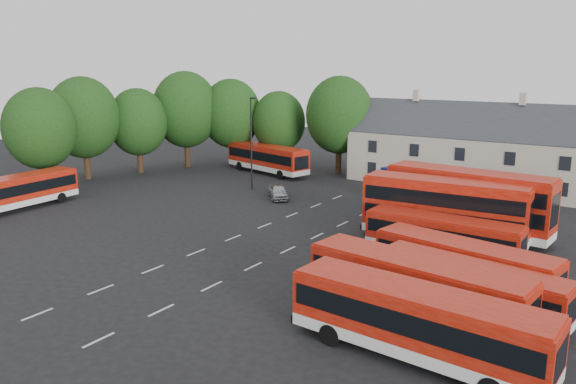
# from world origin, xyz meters

# --- Properties ---
(ground) EXTENTS (140.00, 140.00, 0.00)m
(ground) POSITION_xyz_m (0.00, 0.00, 0.00)
(ground) COLOR black
(ground) RESTS_ON ground
(lane_markings) EXTENTS (5.15, 33.80, 0.01)m
(lane_markings) POSITION_xyz_m (2.50, 2.00, 0.01)
(lane_markings) COLOR beige
(lane_markings) RESTS_ON ground
(treeline) EXTENTS (29.92, 32.59, 12.01)m
(treeline) POSITION_xyz_m (-20.74, 19.36, 6.68)
(treeline) COLOR black
(treeline) RESTS_ON ground
(terrace_houses) EXTENTS (35.70, 7.13, 10.06)m
(terrace_houses) POSITION_xyz_m (14.00, 30.00, 3.86)
(terrace_houses) COLOR beige
(terrace_houses) RESTS_ON ground
(bus_row_a) EXTENTS (11.72, 3.30, 3.28)m
(bus_row_a) POSITION_xyz_m (18.11, -7.25, 1.97)
(bus_row_a) COLOR silver
(bus_row_a) RESTS_ON ground
(bus_row_b) EXTENTS (11.65, 3.81, 3.23)m
(bus_row_b) POSITION_xyz_m (16.55, -3.51, 1.94)
(bus_row_b) COLOR silver
(bus_row_b) RESTS_ON ground
(bus_row_c) EXTENTS (10.09, 3.50, 2.79)m
(bus_row_c) POSITION_xyz_m (18.65, -1.31, 1.68)
(bus_row_c) COLOR silver
(bus_row_c) RESTS_ON ground
(bus_row_d) EXTENTS (10.68, 4.03, 2.95)m
(bus_row_d) POSITION_xyz_m (17.48, 1.46, 1.77)
(bus_row_d) COLOR silver
(bus_row_d) RESTS_ON ground
(bus_row_e) EXTENTS (10.26, 2.44, 2.90)m
(bus_row_e) POSITION_xyz_m (14.57, 6.29, 1.74)
(bus_row_e) COLOR silver
(bus_row_e) RESTS_ON ground
(bus_dd_south) EXTENTS (11.77, 3.53, 4.76)m
(bus_dd_south) POSITION_xyz_m (13.52, 9.56, 2.71)
(bus_dd_south) COLOR silver
(bus_dd_south) RESTS_ON ground
(bus_dd_north) EXTENTS (12.45, 3.70, 5.03)m
(bus_dd_north) POSITION_xyz_m (14.29, 12.53, 2.87)
(bus_dd_north) COLOR silver
(bus_dd_north) RESTS_ON ground
(bus_west) EXTENTS (3.15, 10.93, 3.05)m
(bus_west) POSITION_xyz_m (-21.37, -2.12, 1.84)
(bus_west) COLOR silver
(bus_west) RESTS_ON ground
(bus_north) EXTENTS (12.17, 5.42, 3.36)m
(bus_north) POSITION_xyz_m (-13.04, 24.20, 2.02)
(bus_north) COLOR silver
(bus_north) RESTS_ON ground
(box_truck) EXTENTS (8.09, 4.38, 3.38)m
(box_truck) POSITION_xyz_m (7.84, 19.96, 1.90)
(box_truck) COLOR black
(box_truck) RESTS_ON ground
(silver_car) EXTENTS (3.93, 4.03, 1.37)m
(silver_car) POSITION_xyz_m (-4.53, 14.36, 0.68)
(silver_car) COLOR #B1B3B9
(silver_car) RESTS_ON ground
(lamppost) EXTENTS (0.66, 0.25, 9.53)m
(lamppost) POSITION_xyz_m (-9.16, 16.20, 5.09)
(lamppost) COLOR black
(lamppost) RESTS_ON ground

